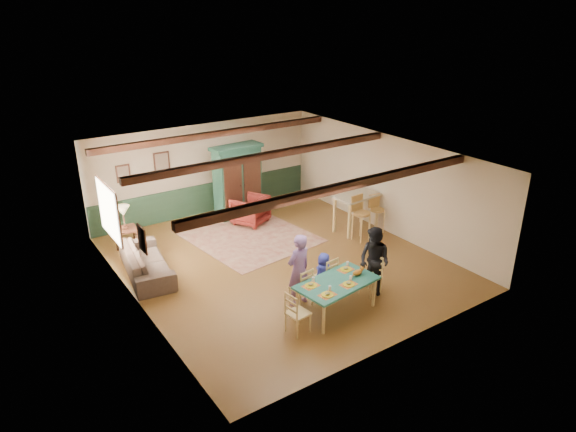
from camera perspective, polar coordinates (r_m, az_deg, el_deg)
floor at (r=12.67m, az=-1.01°, el=-5.08°), size 8.00×8.00×0.00m
wall_back at (r=15.43m, az=-9.24°, el=5.16°), size 7.00×0.02×2.70m
wall_left at (r=10.77m, az=-16.87°, el=-3.31°), size 0.02×8.00×2.70m
wall_right at (r=14.20m, az=10.87°, el=3.53°), size 0.02×8.00×2.70m
ceiling at (r=11.68m, az=-1.10°, el=6.76°), size 7.00×8.00×0.02m
wainscot_back at (r=15.70m, az=-9.01°, el=2.01°), size 6.95×0.03×0.90m
ceiling_beam_front at (r=9.94m, az=6.17°, el=3.26°), size 6.95×0.16×0.16m
ceiling_beam_mid at (r=12.02m, az=-2.15°, el=6.77°), size 6.95×0.16×0.16m
ceiling_beam_back at (r=14.23m, az=-7.80°, el=9.05°), size 6.95×0.16×0.16m
window_left at (r=12.22m, az=-19.35°, el=0.49°), size 0.06×1.60×1.30m
picture_left_wall at (r=10.09m, az=-15.88°, el=-2.47°), size 0.04×0.42×0.52m
picture_back_a at (r=14.81m, az=-13.85°, el=5.88°), size 0.45×0.04×0.55m
picture_back_b at (r=14.53m, az=-17.84°, el=4.51°), size 0.38×0.04×0.48m
dining_table at (r=10.61m, az=5.40°, el=-8.94°), size 1.77×1.13×0.69m
dining_chair_far_left at (r=10.74m, az=1.44°, el=-7.85°), size 0.44×0.45×0.88m
dining_chair_far_right at (r=11.19m, az=4.24°, el=-6.56°), size 0.44×0.45×0.88m
dining_chair_end_left at (r=9.92m, az=1.12°, el=-10.64°), size 0.45×0.44×0.88m
dining_chair_end_right at (r=11.27m, az=9.16°, el=-6.59°), size 0.45×0.44×0.88m
person_man at (r=10.61m, az=1.19°, el=-6.03°), size 0.63×0.45×1.59m
person_woman at (r=11.18m, az=9.56°, el=-4.99°), size 0.67×0.81×1.52m
person_child at (r=11.22m, az=3.97°, el=-6.32°), size 0.49×0.35×0.93m
cat at (r=10.68m, az=7.73°, el=-6.18°), size 0.35×0.17×0.17m
place_setting_near_left at (r=9.95m, az=4.42°, el=-8.50°), size 0.40×0.32×0.11m
place_setting_near_center at (r=10.34m, az=6.77°, el=-7.34°), size 0.40×0.32×0.11m
place_setting_far_left at (r=10.23m, az=2.55°, el=-7.52°), size 0.40×0.32×0.11m
place_setting_far_right at (r=10.88m, az=6.44°, el=-5.71°), size 0.40×0.32×0.11m
area_rug at (r=14.08m, az=-4.52°, el=-2.17°), size 3.25×3.72×0.01m
armoire at (r=15.13m, az=-5.62°, el=3.89°), size 1.55×0.72×2.14m
armchair at (r=14.73m, az=-4.24°, el=0.68°), size 1.19×1.20×0.82m
sofa at (r=12.39m, az=-15.47°, el=-4.93°), size 1.19×2.36×0.66m
end_table at (r=13.62m, az=-17.47°, el=-2.60°), size 0.60×0.60×0.66m
table_lamp at (r=13.37m, az=-17.78°, el=-0.14°), size 0.37×0.37×0.60m
counter_table at (r=14.32m, az=7.55°, el=0.38°), size 1.32×0.85×1.05m
bar_stool_left at (r=13.70m, az=8.16°, el=-0.28°), size 0.48×0.52×1.23m
bar_stool_right at (r=14.28m, az=9.87°, el=0.20°), size 0.42×0.45×1.06m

